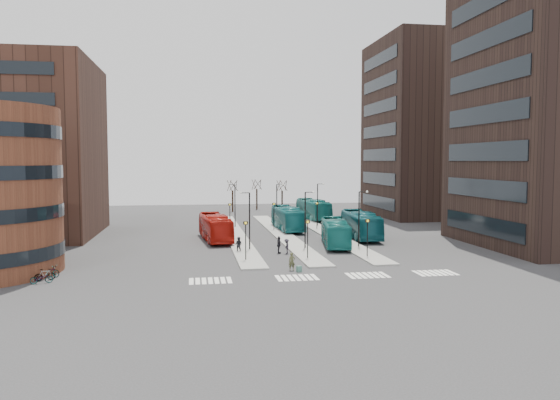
{
  "coord_description": "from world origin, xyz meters",
  "views": [
    {
      "loc": [
        -9.31,
        -39.1,
        9.55
      ],
      "look_at": [
        0.62,
        22.72,
        5.0
      ],
      "focal_mm": 35.0,
      "sensor_mm": 36.0,
      "label": 1
    }
  ],
  "objects": [
    {
      "name": "island_left",
      "position": [
        -4.0,
        30.0,
        0.07
      ],
      "size": [
        2.5,
        45.0,
        0.15
      ],
      "primitive_type": "cube",
      "color": "gray",
      "rests_on": "ground"
    },
    {
      "name": "sign_poles",
      "position": [
        1.6,
        23.0,
        2.41
      ],
      "size": [
        12.45,
        22.12,
        3.65
      ],
      "color": "black",
      "rests_on": "ground"
    },
    {
      "name": "teal_bus_c",
      "position": [
        11.18,
        25.45,
        1.64
      ],
      "size": [
        3.62,
        11.92,
        3.27
      ],
      "primitive_type": "imported",
      "rotation": [
        0.0,
        0.0,
        -0.08
      ],
      "color": "#13565F",
      "rests_on": "ground"
    },
    {
      "name": "traveller",
      "position": [
        -0.87,
        6.92,
        0.79
      ],
      "size": [
        0.6,
        0.42,
        1.57
      ],
      "primitive_type": "imported",
      "rotation": [
        0.0,
        0.0,
        -0.08
      ],
      "color": "#45462A",
      "rests_on": "ground"
    },
    {
      "name": "commuter_c",
      "position": [
        0.13,
        15.41,
        0.76
      ],
      "size": [
        0.6,
        1.0,
        1.53
      ],
      "primitive_type": "imported",
      "rotation": [
        0.0,
        0.0,
        4.68
      ],
      "color": "black",
      "rests_on": "ground"
    },
    {
      "name": "bicycle_far",
      "position": [
        -21.0,
        7.57,
        0.48
      ],
      "size": [
        1.94,
        1.33,
        0.96
      ],
      "primitive_type": "imported",
      "rotation": [
        0.0,
        0.0,
        1.16
      ],
      "color": "gray",
      "rests_on": "ground"
    },
    {
      "name": "teal_bus_d",
      "position": [
        9.98,
        46.97,
        1.63
      ],
      "size": [
        3.56,
        11.9,
        3.27
      ],
      "primitive_type": "imported",
      "rotation": [
        0.0,
        0.0,
        0.07
      ],
      "color": "#146562",
      "rests_on": "ground"
    },
    {
      "name": "commuter_a",
      "position": [
        -4.67,
        17.08,
        0.81
      ],
      "size": [
        0.96,
        0.86,
        1.63
      ],
      "primitive_type": "imported",
      "rotation": [
        0.0,
        0.0,
        2.78
      ],
      "color": "black",
      "rests_on": "ground"
    },
    {
      "name": "tower_far",
      "position": [
        31.98,
        50.0,
        15.0
      ],
      "size": [
        20.12,
        20.0,
        30.0
      ],
      "color": "black",
      "rests_on": "ground"
    },
    {
      "name": "crosswalk_stripes",
      "position": [
        1.75,
        4.0,
        0.01
      ],
      "size": [
        22.35,
        2.4,
        0.01
      ],
      "color": "silver",
      "rests_on": "ground"
    },
    {
      "name": "teal_bus_b",
      "position": [
        3.55,
        34.39,
        1.61
      ],
      "size": [
        2.94,
        11.61,
        3.22
      ],
      "primitive_type": "imported",
      "rotation": [
        0.0,
        0.0,
        0.02
      ],
      "color": "#15676B",
      "rests_on": "ground"
    },
    {
      "name": "ground",
      "position": [
        0.0,
        0.0,
        0.0
      ],
      "size": [
        160.0,
        160.0,
        0.0
      ],
      "primitive_type": "plane",
      "color": "#2A2A2C",
      "rests_on": "ground"
    },
    {
      "name": "lamp_posts",
      "position": [
        2.64,
        28.0,
        3.58
      ],
      "size": [
        14.04,
        20.24,
        6.12
      ],
      "color": "black",
      "rests_on": "ground"
    },
    {
      "name": "island_mid",
      "position": [
        2.0,
        30.0,
        0.07
      ],
      "size": [
        2.5,
        45.0,
        0.15
      ],
      "primitive_type": "cube",
      "color": "gray",
      "rests_on": "ground"
    },
    {
      "name": "teal_bus_a",
      "position": [
        6.46,
        19.92,
        1.48
      ],
      "size": [
        4.28,
        10.92,
        2.97
      ],
      "primitive_type": "imported",
      "rotation": [
        0.0,
        0.0,
        -0.17
      ],
      "color": "#156B67",
      "rests_on": "ground"
    },
    {
      "name": "suitcase",
      "position": [
        -0.36,
        6.28,
        0.26
      ],
      "size": [
        0.49,
        0.44,
        0.51
      ],
      "primitive_type": "cube",
      "rotation": [
        0.0,
        0.0,
        0.32
      ],
      "color": "navy",
      "rests_on": "ground"
    },
    {
      "name": "commuter_b",
      "position": [
        -0.61,
        15.75,
        0.89
      ],
      "size": [
        0.67,
        1.11,
        1.77
      ],
      "primitive_type": "imported",
      "rotation": [
        0.0,
        0.0,
        1.32
      ],
      "color": "black",
      "rests_on": "ground"
    },
    {
      "name": "red_bus",
      "position": [
        -6.7,
        25.98,
        1.56
      ],
      "size": [
        3.78,
        11.43,
        3.13
      ],
      "primitive_type": "imported",
      "rotation": [
        0.0,
        0.0,
        0.1
      ],
      "color": "#AE160D",
      "rests_on": "ground"
    },
    {
      "name": "bare_trees",
      "position": [
        2.67,
        62.67,
        2.72
      ],
      "size": [
        10.97,
        8.14,
        5.9
      ],
      "color": "black",
      "rests_on": "ground"
    },
    {
      "name": "bicycle_near",
      "position": [
        -21.0,
        5.07,
        0.43
      ],
      "size": [
        1.75,
        1.07,
        0.87
      ],
      "primitive_type": "imported",
      "rotation": [
        0.0,
        0.0,
        1.89
      ],
      "color": "gray",
      "rests_on": "ground"
    },
    {
      "name": "island_right",
      "position": [
        8.0,
        30.0,
        0.07
      ],
      "size": [
        2.5,
        45.0,
        0.15
      ],
      "primitive_type": "cube",
      "color": "gray",
      "rests_on": "ground"
    },
    {
      "name": "bicycle_mid",
      "position": [
        -21.0,
        6.1,
        0.47
      ],
      "size": [
        1.61,
        1.01,
        0.94
      ],
      "primitive_type": "imported",
      "rotation": [
        0.0,
        0.0,
        1.97
      ],
      "color": "gray",
      "rests_on": "ground"
    }
  ]
}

